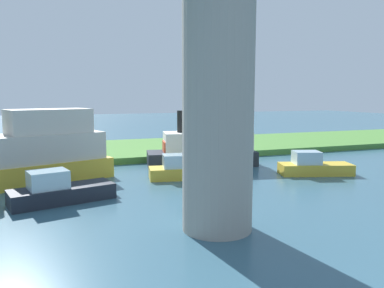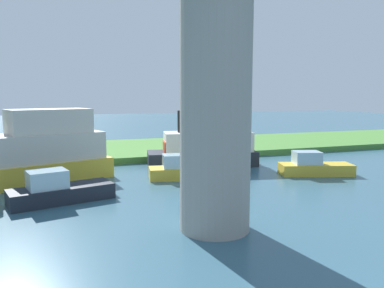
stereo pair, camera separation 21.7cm
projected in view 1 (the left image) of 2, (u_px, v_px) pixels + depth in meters
ground_plane at (189, 161)px, 30.01m from camera, size 160.00×160.00×0.00m
grassy_bank at (167, 148)px, 35.56m from camera, size 80.00×12.00×0.50m
bridge_pylon at (218, 93)px, 13.98m from camera, size 2.67×2.67×10.45m
person_on_bank at (172, 143)px, 31.20m from camera, size 0.49×0.49×1.39m
mooring_post at (245, 145)px, 32.09m from camera, size 0.20×0.20×0.90m
houseboat_blue at (205, 145)px, 27.85m from camera, size 8.29×4.07×4.06m
riverboat_paddlewheel at (313, 166)px, 24.68m from camera, size 4.90×2.95×1.54m
skiff_small at (35, 153)px, 22.31m from camera, size 9.78×5.96×4.74m
motorboat_red at (184, 170)px, 23.54m from camera, size 4.74×2.36×1.51m
motorboat_white at (59, 191)px, 18.22m from camera, size 5.11×2.84×1.61m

